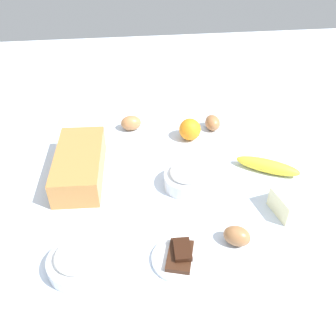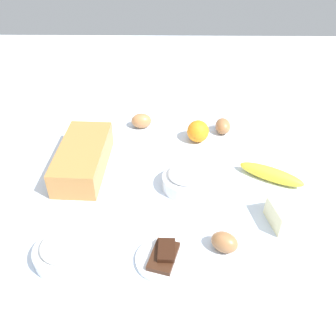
{
  "view_description": "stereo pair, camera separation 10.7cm",
  "coord_description": "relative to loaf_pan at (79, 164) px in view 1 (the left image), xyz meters",
  "views": [
    {
      "loc": [
        -0.83,
        0.1,
        0.71
      ],
      "look_at": [
        0.0,
        0.0,
        0.04
      ],
      "focal_mm": 39.98,
      "sensor_mm": 36.0,
      "label": 1
    },
    {
      "loc": [
        -0.83,
        -0.01,
        0.71
      ],
      "look_at": [
        0.0,
        0.0,
        0.04
      ],
      "focal_mm": 39.98,
      "sensor_mm": 36.0,
      "label": 2
    }
  ],
  "objects": [
    {
      "name": "ground_plane",
      "position": [
        -0.04,
        -0.25,
        -0.05
      ],
      "size": [
        2.4,
        2.4,
        0.02
      ],
      "primitive_type": "cube",
      "color": "silver"
    },
    {
      "name": "sugar_bowl",
      "position": [
        -0.08,
        -0.3,
        -0.01
      ],
      "size": [
        0.13,
        0.13,
        0.07
      ],
      "color": "white",
      "rests_on": "ground_plane"
    },
    {
      "name": "banana",
      "position": [
        -0.04,
        -0.55,
        -0.02
      ],
      "size": [
        0.13,
        0.19,
        0.04
      ],
      "primitive_type": "ellipsoid",
      "rotation": [
        0.0,
        0.0,
        1.06
      ],
      "color": "yellow",
      "rests_on": "ground_plane"
    },
    {
      "name": "butter_block",
      "position": [
        -0.22,
        -0.55,
        -0.01
      ],
      "size": [
        0.1,
        0.08,
        0.06
      ],
      "primitive_type": "cube",
      "rotation": [
        0.0,
        0.0,
        0.23
      ],
      "color": "#F4EDB2",
      "rests_on": "ground_plane"
    },
    {
      "name": "loaf_pan",
      "position": [
        0.0,
        0.0,
        0.0
      ],
      "size": [
        0.29,
        0.14,
        0.08
      ],
      "rotation": [
        0.0,
        0.0,
        -0.05
      ],
      "color": "#B77A3D",
      "rests_on": "ground_plane"
    },
    {
      "name": "egg_loose",
      "position": [
        -0.3,
        -0.39,
        -0.02
      ],
      "size": [
        0.07,
        0.08,
        0.05
      ],
      "primitive_type": "ellipsoid",
      "rotation": [
        0.0,
        1.57,
        1.05
      ],
      "color": "#9C693F",
      "rests_on": "ground_plane"
    },
    {
      "name": "flour_bowl",
      "position": [
        -0.33,
        -0.02,
        -0.01
      ],
      "size": [
        0.14,
        0.14,
        0.06
      ],
      "color": "white",
      "rests_on": "ground_plane"
    },
    {
      "name": "egg_near_butter",
      "position": [
        0.23,
        -0.16,
        -0.02
      ],
      "size": [
        0.05,
        0.07,
        0.05
      ],
      "primitive_type": "ellipsoid",
      "rotation": [
        0.0,
        1.57,
        1.61
      ],
      "color": "#AD7446",
      "rests_on": "ground_plane"
    },
    {
      "name": "chocolate_plate",
      "position": [
        -0.34,
        -0.25,
        -0.03
      ],
      "size": [
        0.13,
        0.13,
        0.03
      ],
      "color": "white",
      "rests_on": "ground_plane"
    },
    {
      "name": "egg_beside_bowl",
      "position": [
        0.2,
        -0.44,
        -0.02
      ],
      "size": [
        0.07,
        0.06,
        0.05
      ],
      "primitive_type": "ellipsoid",
      "rotation": [
        0.0,
        1.57,
        0.09
      ],
      "color": "#9E6A40",
      "rests_on": "ground_plane"
    },
    {
      "name": "orange_fruit",
      "position": [
        0.15,
        -0.35,
        -0.01
      ],
      "size": [
        0.07,
        0.07,
        0.07
      ],
      "primitive_type": "sphere",
      "color": "orange",
      "rests_on": "ground_plane"
    }
  ]
}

